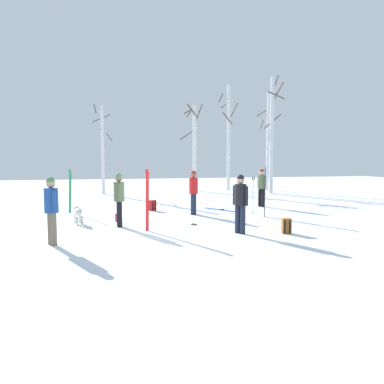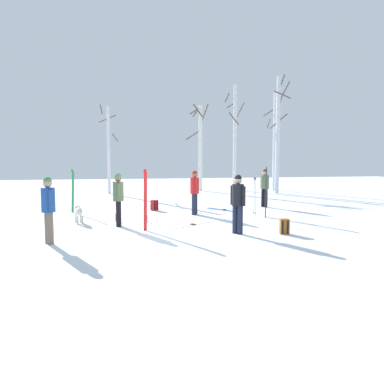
% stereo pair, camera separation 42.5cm
% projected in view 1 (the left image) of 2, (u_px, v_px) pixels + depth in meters
% --- Properties ---
extents(ground_plane, '(60.00, 60.00, 0.00)m').
position_uv_depth(ground_plane, '(184.00, 232.00, 11.00)').
color(ground_plane, white).
extents(person_0, '(0.34, 0.49, 1.72)m').
position_uv_depth(person_0, '(262.00, 185.00, 16.71)').
color(person_0, black).
rests_on(person_0, ground_plane).
extents(person_1, '(0.34, 0.46, 1.72)m').
position_uv_depth(person_1, '(193.00, 189.00, 14.35)').
color(person_1, '#1E2338').
rests_on(person_1, ground_plane).
extents(person_2, '(0.34, 0.47, 1.72)m').
position_uv_depth(person_2, '(51.00, 206.00, 9.25)').
color(person_2, '#72604C').
rests_on(person_2, ground_plane).
extents(person_3, '(0.34, 0.52, 1.72)m').
position_uv_depth(person_3, '(119.00, 196.00, 11.74)').
color(person_3, black).
rests_on(person_3, ground_plane).
extents(person_4, '(0.34, 0.45, 1.72)m').
position_uv_depth(person_4, '(240.00, 200.00, 10.69)').
color(person_4, '#1E2338').
rests_on(person_4, ground_plane).
extents(dog, '(0.35, 0.88, 0.57)m').
position_uv_depth(dog, '(78.00, 212.00, 12.32)').
color(dog, beige).
rests_on(dog, ground_plane).
extents(ski_pair_planted_0, '(0.14, 0.21, 1.87)m').
position_uv_depth(ski_pair_planted_0, '(265.00, 192.00, 13.80)').
color(ski_pair_planted_0, black).
rests_on(ski_pair_planted_0, ground_plane).
extents(ski_pair_planted_1, '(0.17, 0.18, 1.75)m').
position_uv_depth(ski_pair_planted_1, '(70.00, 191.00, 14.74)').
color(ski_pair_planted_1, green).
rests_on(ski_pair_planted_1, ground_plane).
extents(ski_pair_planted_2, '(0.13, 0.13, 1.86)m').
position_uv_depth(ski_pair_planted_2, '(147.00, 200.00, 11.10)').
color(ski_pair_planted_2, red).
rests_on(ski_pair_planted_2, ground_plane).
extents(ski_pair_lying_0, '(1.67, 1.23, 0.05)m').
position_uv_depth(ski_pair_lying_0, '(195.00, 225.00, 12.15)').
color(ski_pair_lying_0, white).
rests_on(ski_pair_lying_0, ground_plane).
extents(ski_pair_lying_1, '(1.10, 1.67, 0.05)m').
position_uv_depth(ski_pair_lying_1, '(221.00, 210.00, 15.68)').
color(ski_pair_lying_1, blue).
rests_on(ski_pair_lying_1, ground_plane).
extents(ski_poles_0, '(0.07, 0.28, 1.44)m').
position_uv_depth(ski_poles_0, '(238.00, 197.00, 13.61)').
color(ski_poles_0, '#B2B2BC').
rests_on(ski_poles_0, ground_plane).
extents(ski_poles_1, '(0.07, 0.25, 1.46)m').
position_uv_depth(ski_poles_1, '(253.00, 195.00, 14.42)').
color(ski_poles_1, '#B2B2BC').
rests_on(ski_poles_1, ground_plane).
extents(backpack_0, '(0.34, 0.34, 0.44)m').
position_uv_depth(backpack_0, '(152.00, 206.00, 15.51)').
color(backpack_0, red).
rests_on(backpack_0, ground_plane).
extents(backpack_1, '(0.30, 0.32, 0.44)m').
position_uv_depth(backpack_1, '(286.00, 226.00, 10.76)').
color(backpack_1, '#99591E').
rests_on(backpack_1, ground_plane).
extents(water_bottle_0, '(0.08, 0.08, 0.24)m').
position_uv_depth(water_bottle_0, '(147.00, 219.00, 12.64)').
color(water_bottle_0, silver).
rests_on(water_bottle_0, ground_plane).
extents(water_bottle_1, '(0.07, 0.07, 0.28)m').
position_uv_depth(water_bottle_1, '(116.00, 218.00, 12.76)').
color(water_bottle_1, red).
rests_on(water_bottle_1, ground_plane).
extents(birch_tree_0, '(1.20, 1.20, 5.51)m').
position_uv_depth(birch_tree_0, '(103.00, 148.00, 22.64)').
color(birch_tree_0, silver).
rests_on(birch_tree_0, ground_plane).
extents(birch_tree_1, '(1.53, 1.57, 5.83)m').
position_uv_depth(birch_tree_1, '(194.00, 145.00, 25.01)').
color(birch_tree_1, silver).
rests_on(birch_tree_1, ground_plane).
extents(birch_tree_2, '(1.40, 1.33, 7.21)m').
position_uv_depth(birch_tree_2, '(228.00, 136.00, 25.54)').
color(birch_tree_2, silver).
rests_on(birch_tree_2, ground_plane).
extents(birch_tree_3, '(1.31, 1.34, 7.33)m').
position_uv_depth(birch_tree_3, '(272.00, 133.00, 23.25)').
color(birch_tree_3, silver).
rests_on(birch_tree_3, ground_plane).
extents(birch_tree_4, '(1.23, 1.23, 6.67)m').
position_uv_depth(birch_tree_4, '(268.00, 140.00, 25.51)').
color(birch_tree_4, silver).
rests_on(birch_tree_4, ground_plane).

